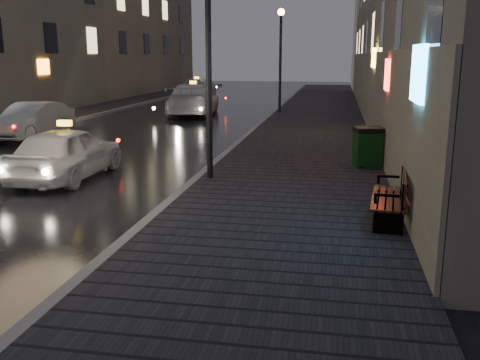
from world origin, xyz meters
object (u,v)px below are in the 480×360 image
Objects in this scene: taxi_mid at (193,99)px; taxi_far at (197,88)px; bench at (394,197)px; taxi_near at (67,152)px; car_left_mid at (32,120)px; lamp_near at (208,37)px; lamp_far at (281,47)px; trash_bin at (367,147)px.

taxi_mid is 1.14× the size of taxi_far.
taxi_far is at bearing 116.81° from bench.
taxi_mid reaches higher than taxi_near.
car_left_mid is at bearing 57.83° from taxi_mid.
lamp_near is 10.88m from car_left_mid.
lamp_far is 16.76m from taxi_near.
car_left_mid is 21.49m from taxi_far.
bench is 4.95m from trash_bin.
bench is 0.32× the size of taxi_mid.
lamp_near reaches higher than trash_bin.
taxi_mid is at bearing -78.33° from taxi_far.
taxi_near is 15.13m from taxi_mid.
bench is 0.46× the size of taxi_near.
taxi_far reaches higher than bench.
lamp_far is 1.33× the size of taxi_near.
lamp_near is 4.66m from taxi_near.
taxi_near reaches higher than bench.
taxi_mid is at bearing 68.34° from car_left_mid.
bench is 32.72m from taxi_far.
lamp_near is 16.00m from lamp_far.
taxi_mid is at bearing 121.38° from bench.
bench is at bearing 160.04° from taxi_near.
bench is 8.27m from taxi_near.
car_left_mid is at bearing -130.87° from lamp_far.
trash_bin reaches higher than bench.
car_left_mid is at bearing 149.90° from trash_bin.
trash_bin is (-0.22, 4.95, 0.09)m from bench.
bench is at bearing -99.01° from trash_bin.
lamp_near is at bearing -163.38° from trash_bin.
taxi_far is at bearing 90.56° from car_left_mid.
trash_bin is at bearing 98.41° from bench.
lamp_far reaches higher than trash_bin.
taxi_near is at bearing -175.60° from trash_bin.
trash_bin is 13.01m from car_left_mid.
taxi_near is 0.70× the size of taxi_mid.
lamp_near is 1.33× the size of taxi_near.
bench is at bearing -77.84° from lamp_far.
lamp_near reaches higher than taxi_near.
taxi_near is 7.90m from car_left_mid.
trash_bin is 0.26× the size of car_left_mid.
taxi_mid is (-8.53, 17.89, 0.22)m from bench.
lamp_far is at bearing 108.05° from bench.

